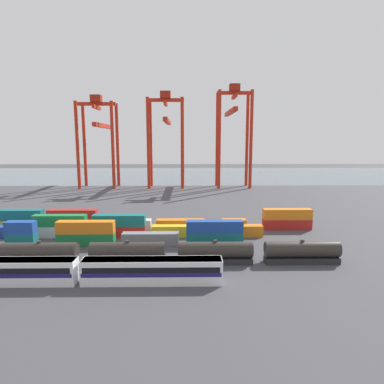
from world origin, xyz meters
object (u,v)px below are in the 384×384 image
(passenger_train, at_px, (79,270))
(shipping_container_3, at_px, (86,239))
(gantry_crane_west, at_px, (99,133))
(shipping_container_6, at_px, (214,238))
(shipping_container_5, at_px, (151,239))
(gantry_crane_east, at_px, (233,125))
(freight_tank_row, at_px, (172,252))
(gantry_crane_central, at_px, (166,130))
(shipping_container_14, at_px, (236,231))
(shipping_container_20, at_px, (180,224))
(shipping_container_22, at_px, (287,224))

(passenger_train, xyz_separation_m, shipping_container_3, (-4.82, 19.45, -0.84))
(gantry_crane_west, bearing_deg, shipping_container_6, -62.62)
(shipping_container_5, xyz_separation_m, gantry_crane_east, (30.07, 92.58, 28.22))
(shipping_container_3, relative_size, shipping_container_5, 1.00)
(shipping_container_3, relative_size, gantry_crane_east, 0.25)
(freight_tank_row, relative_size, gantry_crane_central, 1.36)
(shipping_container_14, relative_size, gantry_crane_east, 0.25)
(shipping_container_6, height_order, shipping_container_20, same)
(passenger_train, distance_m, shipping_container_6, 29.90)
(freight_tank_row, distance_m, shipping_container_20, 23.23)
(freight_tank_row, xyz_separation_m, shipping_container_6, (8.71, 11.18, -0.75))
(shipping_container_20, bearing_deg, shipping_container_3, -148.96)
(freight_tank_row, bearing_deg, passenger_train, -149.42)
(gantry_crane_central, bearing_deg, gantry_crane_west, -179.82)
(shipping_container_22, bearing_deg, gantry_crane_central, 113.52)
(shipping_container_20, bearing_deg, gantry_crane_east, 73.50)
(shipping_container_3, relative_size, shipping_container_6, 1.00)
(shipping_container_5, distance_m, gantry_crane_west, 101.84)
(shipping_container_3, bearing_deg, freight_tank_row, -30.74)
(gantry_crane_west, xyz_separation_m, gantry_crane_east, (64.31, -0.09, 3.48))
(freight_tank_row, distance_m, gantry_crane_east, 110.21)
(gantry_crane_west, relative_size, gantry_crane_central, 0.96)
(gantry_crane_east, bearing_deg, freight_tank_row, -103.56)
(passenger_train, distance_m, shipping_container_14, 38.10)
(shipping_container_3, xyz_separation_m, shipping_container_22, (46.81, 12.01, 0.00))
(passenger_train, bearing_deg, shipping_container_6, 40.60)
(shipping_container_6, relative_size, gantry_crane_east, 0.25)
(shipping_container_14, relative_size, shipping_container_22, 1.00)
(passenger_train, distance_m, gantry_crane_west, 117.39)
(passenger_train, height_order, shipping_container_6, passenger_train)
(shipping_container_22, xyz_separation_m, gantry_crane_east, (-2.99, 80.57, 28.22))
(shipping_container_6, xyz_separation_m, shipping_container_22, (19.30, 12.01, 0.00))
(shipping_container_3, relative_size, shipping_container_20, 1.00)
(passenger_train, relative_size, shipping_container_3, 3.68)
(passenger_train, distance_m, shipping_container_22, 52.48)
(shipping_container_5, height_order, shipping_container_20, same)
(shipping_container_6, distance_m, shipping_container_20, 14.19)
(shipping_container_3, bearing_deg, gantry_crane_east, 64.67)
(gantry_crane_east, bearing_deg, shipping_container_14, -97.03)
(shipping_container_6, xyz_separation_m, shipping_container_20, (-7.56, 12.01, 0.00))
(freight_tank_row, bearing_deg, gantry_crane_east, 76.44)
(shipping_container_6, relative_size, gantry_crane_central, 0.27)
(passenger_train, xyz_separation_m, gantry_crane_central, (6.85, 112.22, 25.12))
(gantry_crane_central, bearing_deg, freight_tank_row, -86.07)
(shipping_container_14, bearing_deg, gantry_crane_east, 82.97)
(shipping_container_3, xyz_separation_m, gantry_crane_east, (43.82, 92.58, 28.22))
(passenger_train, distance_m, gantry_crane_east, 121.74)
(passenger_train, distance_m, shipping_container_3, 20.05)
(freight_tank_row, xyz_separation_m, shipping_container_5, (-5.05, 11.18, -0.75))
(freight_tank_row, relative_size, shipping_container_20, 5.04)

